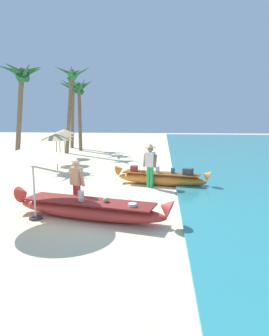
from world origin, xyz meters
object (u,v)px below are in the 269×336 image
at_px(boat_orange_midground, 161,178).
at_px(palm_tree_tall_inland, 21,82).
at_px(person_vendor_hatted, 150,162).
at_px(palm_tree_far_behind, 71,85).
at_px(boat_red_foreground, 89,209).
at_px(palm_tree_mid_cluster, 73,93).
at_px(person_tourist_customer, 77,182).
at_px(palm_tree_leaning_seaward, 78,92).
at_px(patio_umbrella_large, 32,153).

xyz_separation_m(boat_orange_midground, palm_tree_tall_inland, (-8.10, 5.16, 4.42)).
bearing_deg(person_vendor_hatted, palm_tree_far_behind, 120.48).
bearing_deg(boat_red_foreground, person_vendor_hatted, 68.56).
bearing_deg(boat_orange_midground, palm_tree_mid_cluster, 118.80).
distance_m(boat_orange_midground, person_vendor_hatted, 0.94).
bearing_deg(palm_tree_mid_cluster, boat_red_foreground, -72.76).
relative_size(person_tourist_customer, palm_tree_far_behind, 0.24).
distance_m(palm_tree_tall_inland, palm_tree_far_behind, 5.09).
xyz_separation_m(palm_tree_tall_inland, palm_tree_leaning_seaward, (1.53, 6.65, -0.12)).
bearing_deg(boat_red_foreground, palm_tree_far_behind, 107.88).
height_order(person_tourist_customer, patio_umbrella_large, patio_umbrella_large).
bearing_deg(person_tourist_customer, patio_umbrella_large, -136.11).
bearing_deg(boat_orange_midground, boat_red_foreground, -114.37).
xyz_separation_m(boat_orange_midground, palm_tree_far_behind, (-6.59, 10.02, 4.66)).
xyz_separation_m(person_vendor_hatted, patio_umbrella_large, (-3.00, -4.05, 0.84)).
xyz_separation_m(boat_red_foreground, person_vendor_hatted, (1.53, 3.89, 0.72)).
relative_size(boat_red_foreground, person_vendor_hatted, 2.72).
xyz_separation_m(palm_tree_leaning_seaward, palm_tree_mid_cluster, (-1.02, 1.99, 0.05)).
height_order(person_tourist_customer, palm_tree_tall_inland, palm_tree_tall_inland).
bearing_deg(patio_umbrella_large, person_tourist_customer, 43.89).
distance_m(boat_red_foreground, palm_tree_mid_cluster, 19.48).
bearing_deg(patio_umbrella_large, palm_tree_far_behind, 102.27).
bearing_deg(boat_red_foreground, palm_tree_mid_cluster, 107.24).
height_order(person_vendor_hatted, palm_tree_leaning_seaward, palm_tree_leaning_seaward).
height_order(palm_tree_tall_inland, palm_tree_mid_cluster, palm_tree_tall_inland).
relative_size(person_vendor_hatted, palm_tree_tall_inland, 0.30).
xyz_separation_m(boat_red_foreground, patio_umbrella_large, (-1.47, -0.16, 1.56)).
bearing_deg(palm_tree_mid_cluster, person_vendor_hatted, -63.33).
relative_size(boat_orange_midground, palm_tree_tall_inland, 0.69).
height_order(palm_tree_leaning_seaward, palm_tree_far_behind, palm_tree_far_behind).
height_order(person_tourist_customer, palm_tree_mid_cluster, palm_tree_mid_cluster).
bearing_deg(palm_tree_leaning_seaward, person_vendor_hatted, -63.39).
height_order(boat_orange_midground, palm_tree_tall_inland, palm_tree_tall_inland).
distance_m(person_vendor_hatted, patio_umbrella_large, 5.11).
relative_size(patio_umbrella_large, palm_tree_tall_inland, 0.40).
bearing_deg(boat_red_foreground, boat_orange_midground, 65.63).
distance_m(patio_umbrella_large, palm_tree_leaning_seaward, 16.83).
xyz_separation_m(boat_orange_midground, person_tourist_customer, (-2.50, -3.60, 0.58)).
bearing_deg(person_tourist_customer, palm_tree_far_behind, 106.71).
distance_m(person_vendor_hatted, palm_tree_mid_cluster, 16.35).
xyz_separation_m(person_vendor_hatted, palm_tree_far_behind, (-6.16, 10.46, 3.95)).
xyz_separation_m(boat_red_foreground, palm_tree_mid_cluster, (-5.63, 18.14, 4.36)).
height_order(person_vendor_hatted, palm_tree_mid_cluster, palm_tree_mid_cluster).
height_order(boat_orange_midground, person_vendor_hatted, person_vendor_hatted).
bearing_deg(boat_orange_midground, palm_tree_far_behind, 123.33).
height_order(person_vendor_hatted, palm_tree_tall_inland, palm_tree_tall_inland).
height_order(palm_tree_tall_inland, palm_tree_leaning_seaward, palm_tree_tall_inland).
height_order(person_vendor_hatted, person_tourist_customer, person_vendor_hatted).
bearing_deg(palm_tree_tall_inland, palm_tree_mid_cluster, 86.59).
relative_size(patio_umbrella_large, palm_tree_leaning_seaward, 0.41).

